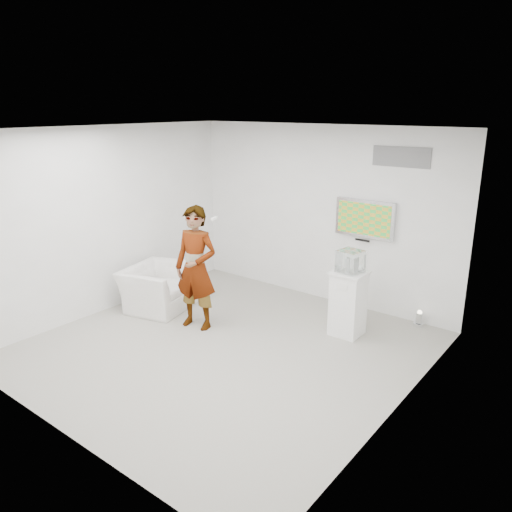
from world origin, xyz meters
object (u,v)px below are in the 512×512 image
(person, at_px, (196,268))
(floor_uplight, at_px, (419,319))
(pedestal, at_px, (348,303))
(tv, at_px, (365,219))
(armchair, at_px, (158,288))

(person, xyz_separation_m, floor_uplight, (2.72, 2.09, -0.82))
(pedestal, bearing_deg, person, -149.23)
(tv, distance_m, pedestal, 1.49)
(pedestal, xyz_separation_m, floor_uplight, (0.76, 0.92, -0.37))
(tv, relative_size, armchair, 0.90)
(tv, distance_m, armchair, 3.59)
(armchair, relative_size, floor_uplight, 4.40)
(tv, xyz_separation_m, person, (-1.67, -2.17, -0.61))
(floor_uplight, bearing_deg, pedestal, -129.50)
(tv, distance_m, floor_uplight, 1.77)
(tv, height_order, person, person)
(pedestal, height_order, floor_uplight, pedestal)
(tv, xyz_separation_m, pedestal, (0.29, -1.01, -1.06))
(pedestal, bearing_deg, tv, 106.11)
(tv, xyz_separation_m, armchair, (-2.70, -2.05, -1.19))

